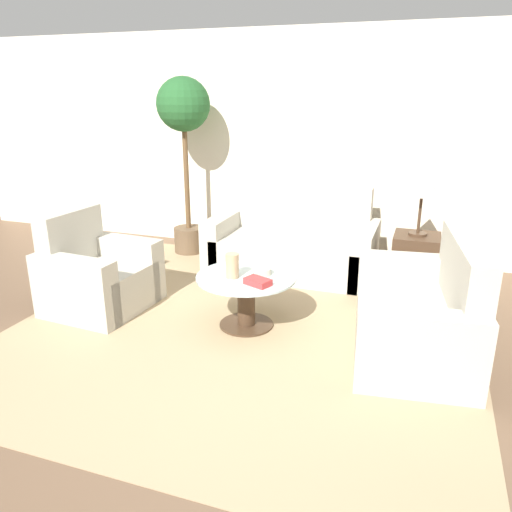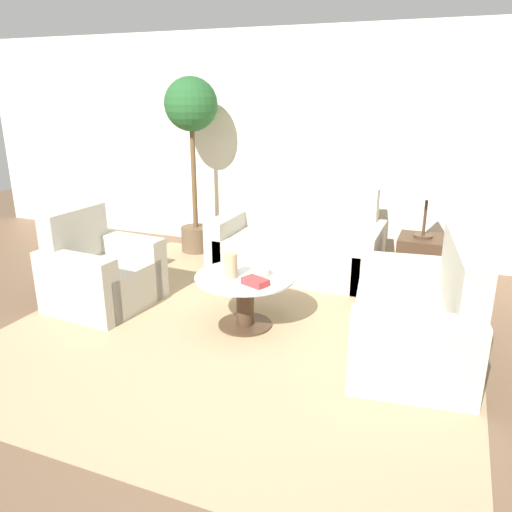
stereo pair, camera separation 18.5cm
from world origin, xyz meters
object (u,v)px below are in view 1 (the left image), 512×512
Objects in this scene: sofa_main at (293,245)px; table_lamp at (423,184)px; coffee_table at (246,294)px; vase at (232,266)px; potted_plant at (184,127)px; bowl at (262,271)px; loveseat at (424,317)px; book_stack at (258,282)px; armchair at (96,277)px.

table_lamp reaches higher than sofa_main.
coffee_table is 0.29m from vase.
potted_plant is 2.44m from bowl.
loveseat is 6.28× the size of book_stack.
book_stack is (1.54, -1.86, -1.03)m from potted_plant.
potted_plant reaches higher than loveseat.
loveseat is at bearing -30.90° from potted_plant.
loveseat is at bearing 3.65° from vase.
potted_plant reaches higher than bowl.
coffee_table is 5.22× the size of bowl.
loveseat is 9.26× the size of bowl.
potted_plant is at bearing 170.81° from sofa_main.
loveseat is (1.41, -1.46, -0.00)m from sofa_main.
armchair is 1.45m from coffee_table.
sofa_main is 2.13m from armchair.
book_stack is (0.25, -0.09, -0.08)m from vase.
bowl is at bearing -99.30° from loveseat.
table_lamp is 2.10m from vase.
bowl is (0.11, -1.41, 0.20)m from sofa_main.
table_lamp is at bearing 47.62° from coffee_table.
potted_plant reaches higher than armchair.
coffee_table is at bearing -132.38° from table_lamp.
loveseat is 1.29m from book_stack.
book_stack is at bearing -78.81° from bowl.
armchair is 1.42× the size of table_lamp.
coffee_table is (-0.01, -1.48, 0.01)m from sofa_main.
sofa_main is 1.51m from table_lamp.
coffee_table is at bearing -83.00° from armchair.
table_lamp is 1.89m from bowl.
vase is (-0.10, -1.55, 0.27)m from sofa_main.
loveseat is at bearing -45.80° from sofa_main.
armchair is 1.12× the size of coffee_table.
sofa_main reaches higher than armchair.
table_lamp is 2.79× the size of book_stack.
vase is (1.29, -1.78, -0.96)m from potted_plant.
loveseat reaches higher than book_stack.
armchair is at bearing -95.24° from loveseat.
sofa_main is 1.66m from book_stack.
loveseat is 1.60m from table_lamp.
table_lamp is (1.30, 1.42, 0.76)m from coffee_table.
vase is (-1.39, -1.49, -0.50)m from table_lamp.
armchair is at bearing -177.18° from coffee_table.
loveseat reaches higher than coffee_table.
table_lamp reaches higher than bowl.
table_lamp reaches higher than armchair.
loveseat is at bearing 30.62° from book_stack.
bowl is at bearing 34.21° from coffee_table.
bowl is (1.56, 0.15, 0.20)m from armchair.
bowl is (-1.19, -1.35, -0.57)m from table_lamp.
coffee_table is (-1.42, -0.03, 0.01)m from loveseat.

